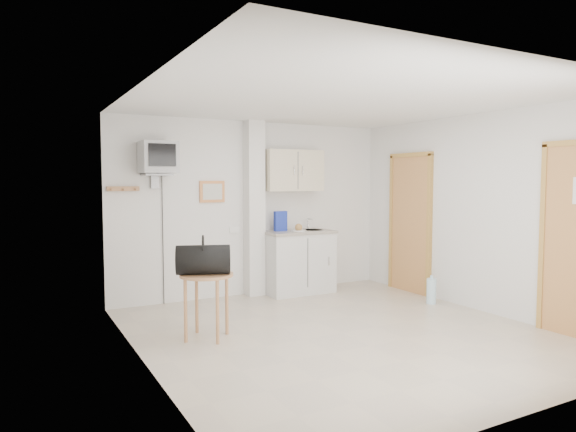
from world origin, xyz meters
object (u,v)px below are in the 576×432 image
duffel_bag (203,259)px  water_bottle (431,291)px  round_table (206,284)px  crt_television (158,158)px

duffel_bag → water_bottle: (3.21, 0.03, -0.67)m
duffel_bag → water_bottle: duffel_bag is taller
round_table → water_bottle: (3.17, 0.00, -0.41)m
crt_television → water_bottle: (3.27, -1.50, -1.76)m
duffel_bag → water_bottle: bearing=20.6°
crt_television → duffel_bag: (0.06, -1.53, -1.09)m
crt_television → duffel_bag: bearing=-87.8°
round_table → water_bottle: size_ratio=1.80×
crt_television → duffel_bag: size_ratio=3.47×
round_table → duffel_bag: duffel_bag is taller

